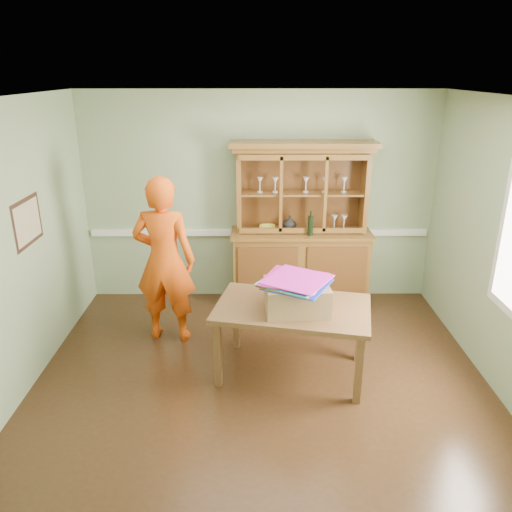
{
  "coord_description": "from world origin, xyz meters",
  "views": [
    {
      "loc": [
        -0.07,
        -4.28,
        2.92
      ],
      "look_at": [
        -0.05,
        0.4,
        1.16
      ],
      "focal_mm": 35.0,
      "sensor_mm": 36.0,
      "label": 1
    }
  ],
  "objects_px": {
    "dining_table": "(292,314)",
    "cardboard_box": "(296,297)",
    "china_hutch": "(300,249)",
    "person": "(164,260)"
  },
  "relations": [
    {
      "from": "dining_table",
      "to": "cardboard_box",
      "type": "xyz_separation_m",
      "value": [
        0.03,
        -0.08,
        0.23
      ]
    },
    {
      "from": "cardboard_box",
      "to": "china_hutch",
      "type": "bearing_deg",
      "value": 83.65
    },
    {
      "from": "dining_table",
      "to": "person",
      "type": "xyz_separation_m",
      "value": [
        -1.36,
        0.74,
        0.29
      ]
    },
    {
      "from": "dining_table",
      "to": "person",
      "type": "relative_size",
      "value": 0.87
    },
    {
      "from": "dining_table",
      "to": "china_hutch",
      "type": "bearing_deg",
      "value": 94.35
    },
    {
      "from": "china_hutch",
      "to": "cardboard_box",
      "type": "bearing_deg",
      "value": -96.35
    },
    {
      "from": "china_hutch",
      "to": "dining_table",
      "type": "bearing_deg",
      "value": -97.54
    },
    {
      "from": "china_hutch",
      "to": "dining_table",
      "type": "distance_m",
      "value": 1.68
    },
    {
      "from": "person",
      "to": "cardboard_box",
      "type": "bearing_deg",
      "value": 156.29
    },
    {
      "from": "dining_table",
      "to": "person",
      "type": "bearing_deg",
      "value": 163.45
    }
  ]
}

